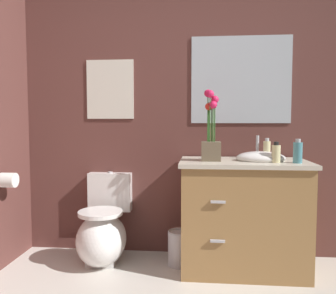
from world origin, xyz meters
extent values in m
cube|color=brown|center=(0.20, 1.77, 1.25)|extent=(4.45, 0.05, 2.50)
ellipsoid|color=white|center=(-0.70, 1.43, 0.20)|extent=(0.38, 0.48, 0.40)
cube|color=white|center=(-0.70, 1.48, 0.09)|extent=(0.22, 0.26, 0.18)
cube|color=white|center=(-0.70, 1.71, 0.52)|extent=(0.36, 0.13, 0.32)
cylinder|color=white|center=(-0.70, 1.41, 0.42)|extent=(0.34, 0.34, 0.03)
cylinder|color=#B7B7BC|center=(-0.70, 1.71, 0.68)|extent=(0.04, 0.04, 0.02)
cube|color=#9E7242|center=(0.38, 1.45, 0.40)|extent=(0.90, 0.52, 0.80)
cube|color=beige|center=(0.38, 1.45, 0.81)|extent=(0.94, 0.56, 0.03)
ellipsoid|color=white|center=(0.50, 1.45, 0.85)|extent=(0.36, 0.26, 0.10)
cylinder|color=#B7B7BC|center=(0.50, 1.61, 0.92)|extent=(0.02, 0.02, 0.18)
cube|color=#B7B7BC|center=(0.18, 1.17, 0.57)|extent=(0.10, 0.02, 0.02)
cube|color=#B7B7BC|center=(0.18, 1.17, 0.30)|extent=(0.10, 0.02, 0.02)
cube|color=brown|center=(0.13, 1.42, 0.90)|extent=(0.14, 0.14, 0.14)
cylinder|color=#386B2D|center=(0.16, 1.42, 1.12)|extent=(0.01, 0.01, 0.31)
sphere|color=#E01E51|center=(0.16, 1.42, 1.27)|extent=(0.06, 0.06, 0.06)
cylinder|color=#386B2D|center=(0.14, 1.43, 1.10)|extent=(0.01, 0.01, 0.27)
sphere|color=#E01E51|center=(0.14, 1.43, 1.23)|extent=(0.06, 0.06, 0.06)
cylinder|color=#386B2D|center=(0.12, 1.43, 1.09)|extent=(0.01, 0.01, 0.26)
sphere|color=red|center=(0.12, 1.43, 1.22)|extent=(0.06, 0.06, 0.06)
cylinder|color=#386B2D|center=(0.11, 1.42, 1.14)|extent=(0.01, 0.01, 0.35)
sphere|color=#E01E51|center=(0.11, 1.42, 1.32)|extent=(0.06, 0.06, 0.06)
cylinder|color=#386B2D|center=(0.12, 1.39, 1.14)|extent=(0.01, 0.01, 0.35)
sphere|color=#E01E51|center=(0.12, 1.39, 1.31)|extent=(0.06, 0.06, 0.06)
cylinder|color=#386B2D|center=(0.15, 1.40, 1.10)|extent=(0.01, 0.01, 0.27)
sphere|color=#E01E51|center=(0.15, 1.40, 1.24)|extent=(0.06, 0.06, 0.06)
cylinder|color=beige|center=(0.59, 1.34, 0.89)|extent=(0.06, 0.06, 0.12)
cylinder|color=black|center=(0.59, 1.34, 0.96)|extent=(0.03, 0.03, 0.02)
cylinder|color=beige|center=(0.57, 1.58, 0.89)|extent=(0.06, 0.06, 0.14)
cylinder|color=#B7B7BC|center=(0.57, 1.58, 0.97)|extent=(0.03, 0.03, 0.02)
cylinder|color=teal|center=(0.73, 1.33, 0.90)|extent=(0.06, 0.06, 0.14)
cylinder|color=#B7B7BC|center=(0.73, 1.33, 0.98)|extent=(0.03, 0.03, 0.02)
cylinder|color=#B7B7BC|center=(-0.10, 1.47, 0.13)|extent=(0.18, 0.18, 0.26)
torus|color=#B7B7BC|center=(-0.10, 1.47, 0.27)|extent=(0.18, 0.18, 0.01)
cube|color=silver|center=(-0.70, 1.74, 1.38)|extent=(0.40, 0.01, 0.49)
cube|color=#B2BCC6|center=(0.38, 1.74, 1.45)|extent=(0.80, 0.01, 0.70)
cylinder|color=white|center=(-1.36, 1.28, 0.68)|extent=(0.11, 0.11, 0.11)
camera|label=1|loc=(0.07, -1.21, 1.12)|focal=38.00mm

